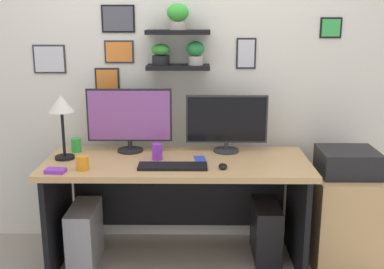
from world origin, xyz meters
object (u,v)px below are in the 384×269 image
computer_mouse (223,166)px  monitor_left (129,118)px  cell_phone (200,159)px  computer_tower_left (85,235)px  monitor_right (227,122)px  coffee_mug (82,163)px  desk (178,186)px  desk_lamp (62,110)px  printer (348,162)px  drawer_cabinet (343,218)px  computer_tower_right (266,230)px  keyboard (173,166)px  pen_cup (76,145)px  scissors_tray (55,171)px  water_cup (157,152)px

computer_mouse → monitor_left: bearing=148.9°
cell_phone → computer_tower_left: 0.97m
monitor_right → coffee_mug: 1.03m
desk → desk_lamp: 0.93m
desk → printer: size_ratio=4.65×
desk_lamp → monitor_left: bearing=24.2°
monitor_right → drawer_cabinet: (0.81, -0.19, -0.64)m
monitor_right → computer_tower_right: 0.83m
desk_lamp → coffee_mug: size_ratio=4.83×
keyboard → desk_lamp: size_ratio=1.01×
monitor_left → pen_cup: size_ratio=5.96×
keyboard → computer_tower_right: (0.65, 0.26, -0.56)m
drawer_cabinet → computer_tower_left: size_ratio=1.55×
computer_tower_left → coffee_mug: bearing=-71.6°
monitor_left → computer_mouse: size_ratio=6.62×
scissors_tray → drawer_cabinet: scissors_tray is taller
desk_lamp → computer_tower_left: (0.11, -0.04, -0.88)m
desk → monitor_left: 0.58m
computer_tower_left → water_cup: bearing=3.5°
coffee_mug → water_cup: water_cup is taller
monitor_left → cell_phone: bearing=-23.2°
coffee_mug → computer_tower_right: 1.39m
pen_cup → drawer_cabinet: size_ratio=0.15×
pen_cup → drawer_cabinet: bearing=-5.1°
keyboard → printer: bearing=9.1°
computer_tower_right → drawer_cabinet: bearing=-7.5°
computer_mouse → pen_cup: (-1.02, 0.36, 0.04)m
keyboard → pen_cup: (-0.70, 0.35, 0.04)m
monitor_left → keyboard: 0.54m
coffee_mug → computer_tower_left: coffee_mug is taller
desk_lamp → computer_tower_right: (1.39, 0.07, -0.89)m
pen_cup → printer: size_ratio=0.26×
keyboard → desk_lamp: (-0.74, 0.19, 0.33)m
printer → pen_cup: bearing=174.9°
printer → computer_tower_right: 0.75m
scissors_tray → drawer_cabinet: size_ratio=0.19×
desk → pen_cup: (-0.72, 0.14, 0.26)m
monitor_left → computer_tower_right: bearing=-7.0°
computer_tower_right → computer_mouse: bearing=-141.2°
water_cup → computer_tower_right: bearing=6.0°
desk_lamp → pen_cup: size_ratio=4.35×
computer_tower_right → pen_cup: bearing=175.9°
desk → drawer_cabinet: (1.15, -0.03, -0.22)m
keyboard → printer: size_ratio=1.16×
computer_tower_right → monitor_left: bearing=173.0°
desk → water_cup: bearing=-163.7°
monitor_left → drawer_cabinet: bearing=-7.2°
desk → coffee_mug: bearing=-156.2°
monitor_right → printer: (0.81, -0.19, -0.23)m
scissors_tray → water_cup: (0.61, 0.28, 0.04)m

